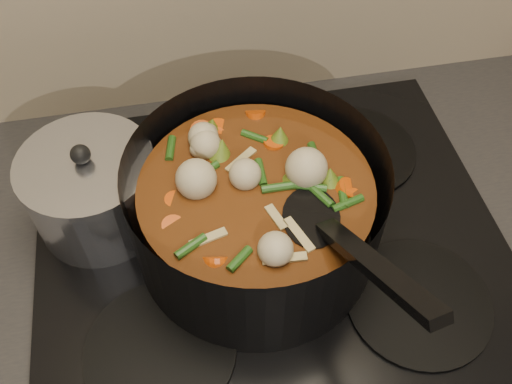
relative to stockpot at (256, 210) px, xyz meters
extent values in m
cube|color=brown|center=(0.02, 0.00, -0.57)|extent=(2.60, 0.60, 0.86)
cube|color=black|center=(0.02, 0.00, -0.12)|extent=(2.64, 0.64, 0.05)
cube|color=black|center=(0.02, 0.00, -0.08)|extent=(0.62, 0.54, 0.02)
cylinder|color=black|center=(-0.14, -0.13, -0.07)|extent=(0.18, 0.18, 0.01)
cylinder|color=black|center=(0.18, -0.13, -0.07)|extent=(0.18, 0.18, 0.01)
cylinder|color=black|center=(-0.14, 0.13, -0.07)|extent=(0.18, 0.18, 0.01)
cylinder|color=black|center=(0.18, 0.13, -0.07)|extent=(0.18, 0.18, 0.01)
cylinder|color=black|center=(0.00, 0.00, 0.01)|extent=(0.31, 0.31, 0.15)
cylinder|color=black|center=(0.00, 0.00, -0.07)|extent=(0.31, 0.31, 0.01)
cylinder|color=#642F11|center=(0.00, 0.00, -0.01)|extent=(0.28, 0.28, 0.11)
cylinder|color=#E5560A|center=(0.04, 0.00, 0.04)|extent=(0.03, 0.03, 0.03)
cylinder|color=#E5560A|center=(0.04, 0.06, 0.04)|extent=(0.04, 0.04, 0.03)
cylinder|color=#E5560A|center=(-0.04, 0.10, 0.04)|extent=(0.04, 0.04, 0.03)
cylinder|color=#E5560A|center=(-0.06, 0.01, 0.04)|extent=(0.03, 0.04, 0.03)
cylinder|color=#E5560A|center=(-0.06, -0.07, 0.04)|extent=(0.04, 0.04, 0.03)
cylinder|color=#E5560A|center=(0.01, -0.04, 0.04)|extent=(0.04, 0.04, 0.03)
cylinder|color=#E5560A|center=(0.07, -0.02, 0.04)|extent=(0.04, 0.04, 0.03)
cylinder|color=#E5560A|center=(0.08, 0.07, 0.04)|extent=(0.04, 0.03, 0.03)
cylinder|color=#E5560A|center=(-0.01, 0.06, 0.04)|extent=(0.04, 0.04, 0.03)
cylinder|color=#E5560A|center=(-0.08, 0.04, 0.04)|extent=(0.04, 0.04, 0.03)
sphere|color=beige|center=(0.06, 0.00, 0.06)|extent=(0.04, 0.04, 0.04)
sphere|color=beige|center=(0.01, 0.06, 0.06)|extent=(0.04, 0.04, 0.04)
sphere|color=beige|center=(-0.06, 0.02, 0.06)|extent=(0.04, 0.04, 0.04)
sphere|color=beige|center=(-0.03, -0.06, 0.06)|extent=(0.04, 0.04, 0.04)
sphere|color=beige|center=(0.05, -0.04, 0.06)|extent=(0.04, 0.04, 0.04)
sphere|color=beige|center=(0.04, 0.05, 0.06)|extent=(0.04, 0.04, 0.04)
cone|color=#5A6F1B|center=(0.01, -0.09, 0.05)|extent=(0.04, 0.04, 0.04)
cone|color=#5A6F1B|center=(0.09, 0.02, 0.05)|extent=(0.04, 0.04, 0.04)
cone|color=#5A6F1B|center=(-0.03, 0.09, 0.05)|extent=(0.04, 0.04, 0.04)
cone|color=#5A6F1B|center=(-0.08, -0.03, 0.05)|extent=(0.04, 0.04, 0.04)
cone|color=#5A6F1B|center=(0.03, -0.08, 0.05)|extent=(0.04, 0.04, 0.04)
cylinder|color=#265318|center=(0.03, 0.04, 0.05)|extent=(0.01, 0.04, 0.01)
cylinder|color=#265318|center=(-0.02, 0.11, 0.05)|extent=(0.04, 0.03, 0.01)
cylinder|color=#265318|center=(-0.07, 0.05, 0.05)|extent=(0.04, 0.02, 0.01)
cylinder|color=#265318|center=(-0.07, -0.02, 0.05)|extent=(0.03, 0.04, 0.01)
cylinder|color=#265318|center=(-0.02, -0.04, 0.05)|extent=(0.03, 0.04, 0.01)
cylinder|color=#265318|center=(0.04, -0.10, 0.05)|extent=(0.04, 0.02, 0.01)
cylinder|color=#265318|center=(0.08, -0.03, 0.05)|extent=(0.04, 0.03, 0.01)
cylinder|color=#265318|center=(0.06, 0.04, 0.05)|extent=(0.01, 0.04, 0.01)
cylinder|color=#265318|center=(0.01, 0.05, 0.05)|extent=(0.04, 0.03, 0.01)
cylinder|color=#265318|center=(-0.07, 0.08, 0.05)|extent=(0.04, 0.02, 0.01)
cylinder|color=#265318|center=(-0.09, 0.00, 0.05)|extent=(0.03, 0.04, 0.01)
cylinder|color=#265318|center=(-0.05, -0.05, 0.05)|extent=(0.03, 0.04, 0.01)
cylinder|color=#265318|center=(0.00, -0.05, 0.05)|extent=(0.04, 0.02, 0.01)
cube|color=tan|center=(-0.07, 0.02, 0.05)|extent=(0.05, 0.01, 0.00)
cube|color=tan|center=(-0.03, -0.07, 0.05)|extent=(0.02, 0.05, 0.00)
cube|color=tan|center=(0.06, -0.04, 0.05)|extent=(0.04, 0.03, 0.00)
cube|color=tan|center=(0.05, 0.06, 0.05)|extent=(0.04, 0.04, 0.00)
cube|color=tan|center=(-0.05, 0.06, 0.05)|extent=(0.03, 0.04, 0.00)
cube|color=tan|center=(-0.07, -0.04, 0.05)|extent=(0.05, 0.02, 0.00)
ellipsoid|color=black|center=(0.05, -0.06, 0.05)|extent=(0.08, 0.10, 0.01)
cube|color=black|center=(0.08, -0.16, 0.10)|extent=(0.06, 0.19, 0.11)
cylinder|color=silver|center=(-0.20, 0.08, -0.02)|extent=(0.17, 0.17, 0.10)
cylinder|color=silver|center=(-0.20, 0.08, 0.04)|extent=(0.17, 0.17, 0.01)
sphere|color=black|center=(-0.20, 0.08, 0.06)|extent=(0.03, 0.03, 0.03)
camera|label=1|loc=(-0.08, -0.41, 0.57)|focal=40.00mm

